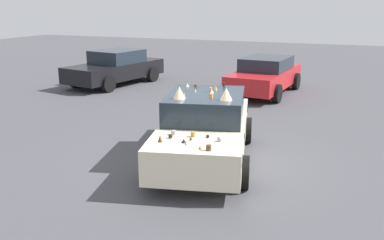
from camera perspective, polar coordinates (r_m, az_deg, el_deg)
name	(u,v)px	position (r m, az deg, el deg)	size (l,w,h in m)	color
ground_plane	(204,160)	(9.73, 1.64, -5.30)	(60.00, 60.00, 0.00)	#47474C
art_car_decorated	(205,128)	(9.53, 1.70, -1.01)	(4.82, 2.81, 1.74)	beige
parked_sedan_behind_left	(116,67)	(18.87, -10.10, 6.87)	(4.83, 2.67, 1.46)	black
parked_sedan_row_back_far	(265,75)	(16.92, 9.68, 5.91)	(4.57, 2.27, 1.40)	red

